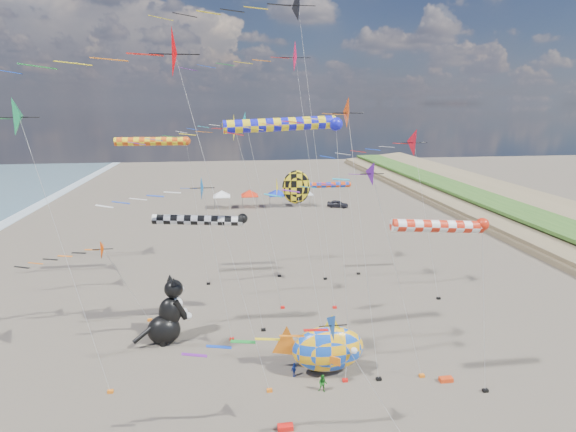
{
  "coord_description": "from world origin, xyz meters",
  "views": [
    {
      "loc": [
        -4.94,
        -20.02,
        18.41
      ],
      "look_at": [
        -0.55,
        12.0,
        10.31
      ],
      "focal_mm": 28.0,
      "sensor_mm": 36.0,
      "label": 1
    }
  ],
  "objects_px": {
    "fish_inflatable": "(327,349)",
    "child_blue": "(294,370)",
    "child_green": "(323,384)",
    "person_adult": "(357,349)",
    "parked_car": "(338,204)",
    "cat_inflatable": "(166,310)"
  },
  "relations": [
    {
      "from": "person_adult",
      "to": "parked_car",
      "type": "distance_m",
      "value": 50.33
    },
    {
      "from": "child_green",
      "to": "child_blue",
      "type": "relative_size",
      "value": 1.17
    },
    {
      "from": "child_blue",
      "to": "fish_inflatable",
      "type": "bearing_deg",
      "value": -41.71
    },
    {
      "from": "cat_inflatable",
      "to": "person_adult",
      "type": "xyz_separation_m",
      "value": [
        14.18,
        -4.55,
        -1.91
      ]
    },
    {
      "from": "child_green",
      "to": "fish_inflatable",
      "type": "bearing_deg",
      "value": 91.95
    },
    {
      "from": "fish_inflatable",
      "to": "cat_inflatable",
      "type": "bearing_deg",
      "value": 151.54
    },
    {
      "from": "parked_car",
      "to": "child_green",
      "type": "bearing_deg",
      "value": -169.48
    },
    {
      "from": "person_adult",
      "to": "child_blue",
      "type": "height_order",
      "value": "person_adult"
    },
    {
      "from": "child_green",
      "to": "parked_car",
      "type": "relative_size",
      "value": 0.31
    },
    {
      "from": "child_green",
      "to": "child_blue",
      "type": "bearing_deg",
      "value": 151.12
    },
    {
      "from": "child_green",
      "to": "child_blue",
      "type": "xyz_separation_m",
      "value": [
        -1.6,
        1.97,
        -0.09
      ]
    },
    {
      "from": "person_adult",
      "to": "child_green",
      "type": "height_order",
      "value": "person_adult"
    },
    {
      "from": "cat_inflatable",
      "to": "child_blue",
      "type": "xyz_separation_m",
      "value": [
        9.25,
        -6.15,
        -2.15
      ]
    },
    {
      "from": "fish_inflatable",
      "to": "parked_car",
      "type": "distance_m",
      "value": 52.62
    },
    {
      "from": "child_green",
      "to": "parked_car",
      "type": "xyz_separation_m",
      "value": [
        14.11,
        52.73,
        0.05
      ]
    },
    {
      "from": "cat_inflatable",
      "to": "parked_car",
      "type": "relative_size",
      "value": 1.39
    },
    {
      "from": "person_adult",
      "to": "child_blue",
      "type": "bearing_deg",
      "value": 155.37
    },
    {
      "from": "cat_inflatable",
      "to": "child_blue",
      "type": "height_order",
      "value": "cat_inflatable"
    },
    {
      "from": "fish_inflatable",
      "to": "child_blue",
      "type": "height_order",
      "value": "fish_inflatable"
    },
    {
      "from": "fish_inflatable",
      "to": "person_adult",
      "type": "relative_size",
      "value": 4.46
    },
    {
      "from": "cat_inflatable",
      "to": "parked_car",
      "type": "distance_m",
      "value": 51.16
    },
    {
      "from": "parked_car",
      "to": "fish_inflatable",
      "type": "bearing_deg",
      "value": -169.29
    }
  ]
}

